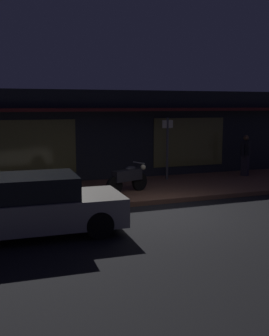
% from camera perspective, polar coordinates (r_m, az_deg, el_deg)
% --- Properties ---
extents(ground_plane, '(60.00, 60.00, 0.00)m').
position_cam_1_polar(ground_plane, '(11.87, 4.89, -6.14)').
color(ground_plane, black).
extents(sidewalk_slab, '(18.00, 4.00, 0.15)m').
position_cam_1_polar(sidewalk_slab, '(14.55, -0.14, -3.04)').
color(sidewalk_slab, brown).
rests_on(sidewalk_slab, ground_plane).
extents(storefront_building, '(18.00, 3.30, 3.60)m').
position_cam_1_polar(storefront_building, '(17.51, -3.98, 4.65)').
color(storefront_building, black).
rests_on(storefront_building, ground_plane).
extents(motorcycle, '(1.62, 0.82, 0.97)m').
position_cam_1_polar(motorcycle, '(13.70, -0.89, -1.33)').
color(motorcycle, black).
rests_on(motorcycle, sidewalk_slab).
extents(person_bystander, '(0.58, 0.44, 1.67)m').
position_cam_1_polar(person_bystander, '(17.51, 15.02, 1.82)').
color(person_bystander, '#28232D').
rests_on(person_bystander, sidewalk_slab).
extents(sign_post, '(0.44, 0.09, 2.40)m').
position_cam_1_polar(sign_post, '(16.08, 4.54, 3.23)').
color(sign_post, '#47474C').
rests_on(sign_post, sidewalk_slab).
extents(parked_car_near, '(4.16, 1.91, 1.42)m').
position_cam_1_polar(parked_car_near, '(10.00, -13.74, -5.02)').
color(parked_car_near, black).
rests_on(parked_car_near, ground_plane).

